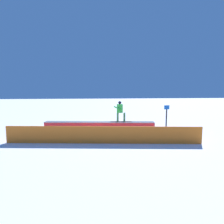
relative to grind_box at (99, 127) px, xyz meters
The scene contains 5 objects.
ground_plane 0.30m from the grind_box, ahead, with size 120.00×120.00×0.00m, color white.
grind_box is the anchor object (origin of this frame).
snowboarder 1.89m from the grind_box, behind, with size 1.56×0.43×1.48m.
safety_fence 3.25m from the grind_box, 90.00° to the left, with size 10.69×0.06×0.95m, color orange.
trail_marker 5.09m from the grind_box, behind, with size 0.40×0.10×1.81m.
Camera 1 is at (0.80, 12.96, 2.83)m, focal length 29.26 mm.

